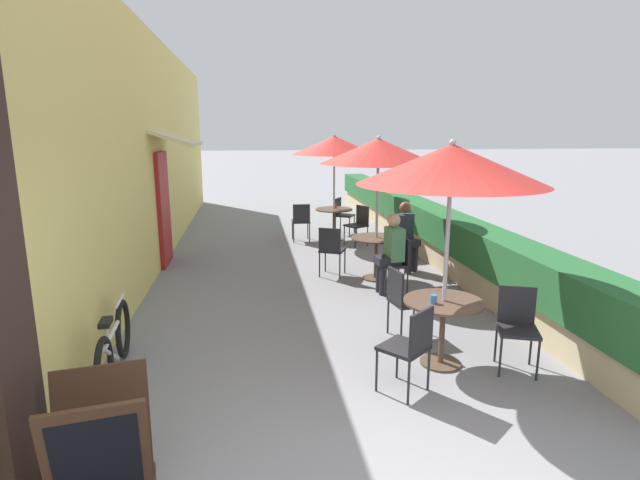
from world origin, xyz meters
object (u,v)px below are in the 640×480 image
object	(u,v)px
patio_umbrella_mid	(378,151)
patio_table_far	(334,216)
cafe_chair_mid_back	(400,242)
cafe_chair_near_left	(411,343)
seated_patron_mid_right	(391,250)
patio_umbrella_near	(452,165)
menu_board	(100,442)
bicycle_leaning	(114,347)
cafe_chair_mid_left	(331,247)
coffee_cup_near	(434,299)
cafe_chair_near_back	(403,297)
cafe_chair_mid_right	(397,260)
patio_table_near	(443,316)
patio_table_mid	(376,248)
cafe_chair_far_back	(359,222)
patio_umbrella_far	(334,145)
cafe_chair_far_right	(301,219)
seated_patron_mid_back	(406,233)
cafe_chair_far_left	(342,213)
cafe_chair_near_right	(517,322)
coffee_cup_far	(335,206)

from	to	relation	value
patio_umbrella_mid	patio_table_far	size ratio (longest dim) A/B	2.83
cafe_chair_mid_back	patio_table_far	xyz separation A→B (m)	(-0.77, 2.64, 0.03)
cafe_chair_near_left	seated_patron_mid_right	xyz separation A→B (m)	(0.65, 2.98, 0.17)
patio_umbrella_near	menu_board	bearing A→B (deg)	-152.41
cafe_chair_mid_back	patio_table_far	size ratio (longest dim) A/B	1.03
patio_umbrella_mid	bicycle_leaning	bearing A→B (deg)	-139.00
cafe_chair_near_left	cafe_chair_mid_left	distance (m)	4.00
coffee_cup_near	cafe_chair_near_back	bearing A→B (deg)	94.98
cafe_chair_mid_left	cafe_chair_mid_right	world-z (taller)	same
cafe_chair_mid_right	menu_board	distance (m)	5.21
patio_table_near	cafe_chair_near_left	bearing A→B (deg)	-134.21
cafe_chair_mid_left	cafe_chair_mid_back	world-z (taller)	same
patio_umbrella_mid	patio_table_mid	bearing A→B (deg)	75.96
patio_table_near	patio_table_far	distance (m)	6.34
cafe_chair_mid_back	patio_umbrella_mid	bearing A→B (deg)	5.72
cafe_chair_mid_left	cafe_chair_far_back	xyz separation A→B (m)	(0.98, 2.26, 0.00)
patio_table_near	cafe_chair_mid_back	bearing A→B (deg)	79.87
seated_patron_mid_right	cafe_chair_near_back	bearing A→B (deg)	163.83
cafe_chair_mid_back	bicycle_leaning	distance (m)	5.40
cafe_chair_near_back	seated_patron_mid_right	world-z (taller)	seated_patron_mid_right
patio_umbrella_far	cafe_chair_far_right	xyz separation A→B (m)	(-0.76, -0.07, -1.63)
coffee_cup_near	cafe_chair_far_back	distance (m)	5.80
seated_patron_mid_back	menu_board	world-z (taller)	seated_patron_mid_back
cafe_chair_near_left	menu_board	distance (m)	2.73
cafe_chair_far_back	cafe_chair_far_left	bearing A→B (deg)	-24.28
seated_patron_mid_back	menu_board	distance (m)	6.44
patio_umbrella_near	cafe_chair_near_back	size ratio (longest dim) A/B	2.76
cafe_chair_mid_left	cafe_chair_mid_back	bearing A→B (deg)	35.72
patio_table_near	cafe_chair_mid_right	world-z (taller)	cafe_chair_mid_right
cafe_chair_near_back	patio_umbrella_far	world-z (taller)	patio_umbrella_far
patio_umbrella_near	cafe_chair_near_back	distance (m)	1.81
patio_umbrella_mid	cafe_chair_mid_left	bearing A→B (deg)	161.00
cafe_chair_near_right	patio_table_mid	xyz separation A→B (m)	(-0.66, 3.39, 0.03)
patio_umbrella_near	patio_table_far	distance (m)	6.54
patio_table_mid	cafe_chair_mid_back	bearing A→B (deg)	41.00
patio_table_mid	bicycle_leaning	world-z (taller)	bicycle_leaning
cafe_chair_mid_right	cafe_chair_far_right	bearing A→B (deg)	10.81
cafe_chair_far_left	bicycle_leaning	xyz separation A→B (m)	(-3.62, -6.87, -0.18)
patio_umbrella_near	cafe_chair_mid_left	bearing A→B (deg)	100.58
patio_table_far	cafe_chair_far_back	world-z (taller)	cafe_chair_far_back
cafe_chair_mid_left	cafe_chair_far_back	size ratio (longest dim) A/B	1.00
seated_patron_mid_right	patio_umbrella_far	xyz separation A→B (m)	(-0.23, 3.90, 1.46)
seated_patron_mid_right	coffee_cup_far	xyz separation A→B (m)	(-0.17, 4.05, 0.08)
cafe_chair_far_left	cafe_chair_mid_back	bearing A→B (deg)	38.11
coffee_cup_far	cafe_chair_far_back	bearing A→B (deg)	-63.52
coffee_cup_far	patio_umbrella_far	bearing A→B (deg)	-111.02
cafe_chair_far_right	patio_umbrella_far	bearing A→B (deg)	5.72
patio_table_near	cafe_chair_near_right	size ratio (longest dim) A/B	0.97
patio_umbrella_mid	cafe_chair_mid_right	distance (m)	1.81
coffee_cup_near	patio_umbrella_mid	bearing A→B (deg)	86.12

